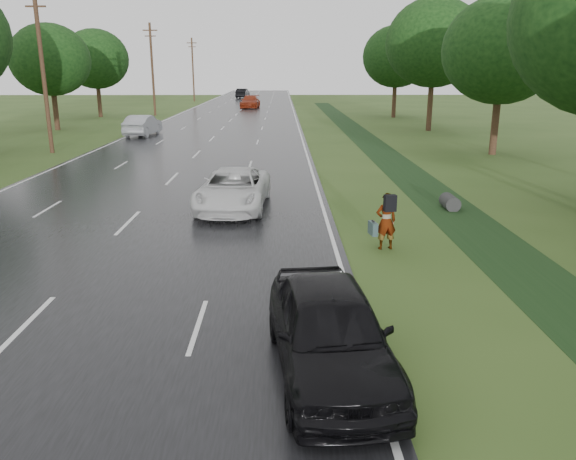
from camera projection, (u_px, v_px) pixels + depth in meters
The scene contains 20 objects.
ground at pixel (24, 329), 11.29m from camera, with size 220.00×220.00×0.00m, color #304A1A.
road at pixel (228, 123), 54.55m from camera, with size 14.00×180.00×0.04m, color black.
edge_stripe_east at pixel (297, 123), 54.62m from camera, with size 0.12×180.00×0.01m, color silver.
edge_stripe_west at pixel (158, 123), 54.46m from camera, with size 0.12×180.00×0.01m, color silver.
center_line at pixel (228, 123), 54.54m from camera, with size 0.12×180.00×0.01m, color silver.
drainage_ditch at pixel (401, 169), 29.40m from camera, with size 2.20×120.00×0.56m.
utility_pole_mid at pixel (42, 67), 33.79m from camera, with size 1.60×0.26×10.00m.
utility_pole_far at pixel (152, 68), 62.63m from camera, with size 1.60×0.26×10.00m.
utility_pole_distant at pixel (193, 69), 91.47m from camera, with size 1.60×0.26×10.00m.
tree_east_c at pixel (502, 50), 32.88m from camera, with size 7.00×7.00×9.29m.
tree_east_d at pixel (434, 43), 46.06m from camera, with size 8.00×8.00×10.76m.
tree_east_f at pixel (396, 57), 59.73m from camera, with size 7.20×7.20×9.62m.
tree_west_d at pixel (50, 60), 47.02m from camera, with size 6.60×6.60×8.80m.
tree_west_f at pixel (96, 59), 60.39m from camera, with size 7.00×7.00×9.29m.
pedestrian at pixel (385, 220), 16.08m from camera, with size 0.82×0.64×1.67m.
white_pickup at pixel (233, 189), 20.73m from camera, with size 2.40×5.21×1.45m, color silver.
dark_sedan at pixel (330, 330), 9.38m from camera, with size 1.85×4.60×1.57m, color black.
silver_sedan at pixel (143, 125), 43.90m from camera, with size 1.69×4.86×1.60m, color gray.
far_car_red at pixel (250, 102), 75.81m from camera, with size 2.32×5.72×1.66m, color maroon.
far_car_dark at pixel (243, 93), 102.15m from camera, with size 1.82×5.21×1.72m, color black.
Camera 1 is at (5.20, -10.37, 5.01)m, focal length 35.00 mm.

